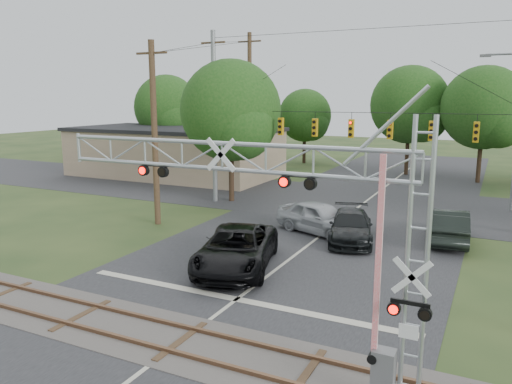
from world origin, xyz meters
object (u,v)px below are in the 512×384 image
at_px(traffic_signal_span, 366,123).
at_px(crossing_gantry, 289,220).
at_px(sedan_silver, 320,218).
at_px(car_dark, 351,226).
at_px(pickup_black, 236,249).
at_px(commercial_building, 174,152).

bearing_deg(traffic_signal_span, crossing_gantry, -81.63).
bearing_deg(sedan_silver, car_dark, -86.97).
xyz_separation_m(pickup_black, commercial_building, (-17.25, 19.97, 1.34)).
xyz_separation_m(traffic_signal_span, sedan_silver, (-1.12, -4.71, -4.81)).
bearing_deg(traffic_signal_span, sedan_silver, -103.38).
distance_m(traffic_signal_span, car_dark, 7.30).
height_order(pickup_black, car_dark, pickup_black).
bearing_deg(pickup_black, commercial_building, 114.50).
bearing_deg(pickup_black, sedan_silver, 62.42).
bearing_deg(commercial_building, crossing_gantry, -50.21).
bearing_deg(car_dark, pickup_black, -132.68).
height_order(crossing_gantry, traffic_signal_span, traffic_signal_span).
bearing_deg(pickup_black, crossing_gantry, -69.06).
relative_size(traffic_signal_span, car_dark, 3.72).
distance_m(pickup_black, sedan_silver, 6.97).
distance_m(traffic_signal_span, commercial_building, 21.73).
relative_size(traffic_signal_span, sedan_silver, 3.85).
distance_m(sedan_silver, commercial_building, 22.82).
xyz_separation_m(pickup_black, sedan_silver, (1.36, 6.83, -0.01)).
height_order(traffic_signal_span, car_dark, traffic_signal_span).
height_order(car_dark, sedan_silver, sedan_silver).
bearing_deg(pickup_black, traffic_signal_span, 61.55).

